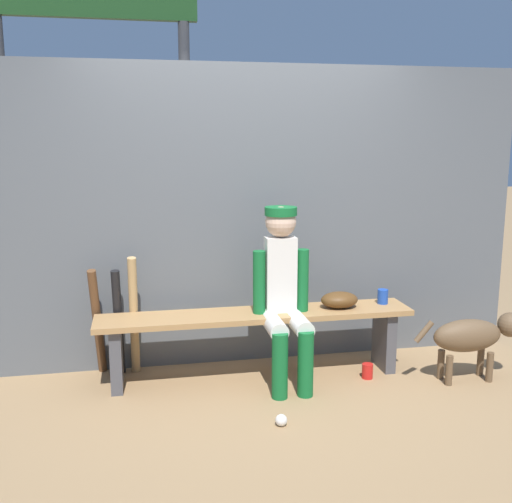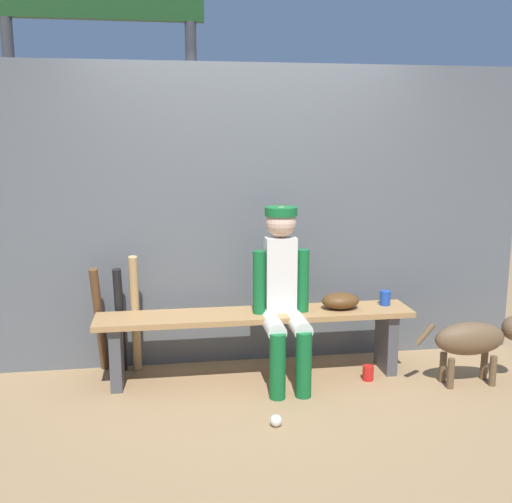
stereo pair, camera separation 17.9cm
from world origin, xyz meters
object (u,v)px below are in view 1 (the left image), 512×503
object	(u,v)px
bat_wood_tan	(134,316)
scoreboard	(99,23)
player_seated	(284,289)
baseball_glove	(339,300)
cup_on_bench	(383,297)
dugout_bench	(256,328)
bat_aluminum_black	(118,323)
dog	(474,336)
baseball	(281,420)
cup_on_ground	(367,371)
bat_wood_dark	(97,322)

from	to	relation	value
bat_wood_tan	scoreboard	distance (m)	2.57
player_seated	baseball_glove	size ratio (longest dim) A/B	4.52
cup_on_bench	dugout_bench	bearing A→B (deg)	-177.55
bat_aluminum_black	dog	size ratio (longest dim) A/B	0.96
baseball	dog	world-z (taller)	dog
cup_on_bench	scoreboard	bearing A→B (deg)	146.10
baseball_glove	bat_wood_tan	distance (m)	1.52
dog	cup_on_ground	bearing A→B (deg)	167.27
dugout_bench	bat_wood_tan	xyz separation A→B (m)	(-0.87, 0.22, 0.07)
cup_on_ground	dog	world-z (taller)	dog
bat_aluminum_black	player_seated	bearing A→B (deg)	-17.06
baseball_glove	scoreboard	world-z (taller)	scoreboard
baseball_glove	bat_wood_dark	xyz separation A→B (m)	(-1.77, 0.26, -0.14)
bat_wood_dark	dog	distance (m)	2.75
bat_wood_tan	cup_on_ground	size ratio (longest dim) A/B	8.31
bat_wood_tan	scoreboard	bearing A→B (deg)	99.85
bat_aluminum_black	baseball	distance (m)	1.47
player_seated	dog	bearing A→B (deg)	-9.73
dugout_bench	bat_wood_tan	distance (m)	0.90
cup_on_ground	scoreboard	distance (m)	3.63
player_seated	cup_on_ground	bearing A→B (deg)	-6.09
bat_aluminum_black	cup_on_bench	distance (m)	2.00
bat_wood_tan	dog	size ratio (longest dim) A/B	1.08
cup_on_ground	cup_on_bench	distance (m)	0.58
baseball_glove	baseball	xyz separation A→B (m)	(-0.63, -0.77, -0.52)
cup_on_bench	dog	xyz separation A→B (m)	(0.55, -0.39, -0.22)
bat_wood_dark	baseball_glove	bearing A→B (deg)	-8.32
bat_aluminum_black	bat_wood_dark	size ratio (longest dim) A/B	0.97
player_seated	baseball_glove	distance (m)	0.49
dugout_bench	cup_on_ground	xyz separation A→B (m)	(0.80, -0.18, -0.33)
bat_wood_dark	dog	size ratio (longest dim) A/B	0.99
bat_wood_dark	bat_aluminum_black	bearing A→B (deg)	-4.78
cup_on_bench	dog	world-z (taller)	cup_on_bench
player_seated	cup_on_ground	distance (m)	0.89
bat_wood_dark	dog	world-z (taller)	bat_wood_dark
cup_on_ground	scoreboard	world-z (taller)	scoreboard
baseball	cup_on_bench	world-z (taller)	cup_on_bench
baseball_glove	bat_aluminum_black	distance (m)	1.64
player_seated	bat_wood_tan	world-z (taller)	player_seated
dugout_bench	bat_wood_dark	size ratio (longest dim) A/B	2.76
baseball_glove	scoreboard	distance (m)	3.10
baseball_glove	bat_wood_dark	world-z (taller)	bat_wood_dark
baseball_glove	player_seated	bearing A→B (deg)	-166.16
bat_wood_tan	cup_on_bench	distance (m)	1.88
player_seated	dog	distance (m)	1.43
player_seated	bat_aluminum_black	xyz separation A→B (m)	(-1.17, 0.36, -0.29)
bat_wood_dark	bat_wood_tan	bearing A→B (deg)	-8.93
baseball	dog	distance (m)	1.62
cup_on_ground	scoreboard	xyz separation A→B (m)	(-1.88, 1.62, 2.65)
bat_wood_dark	baseball	distance (m)	1.59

